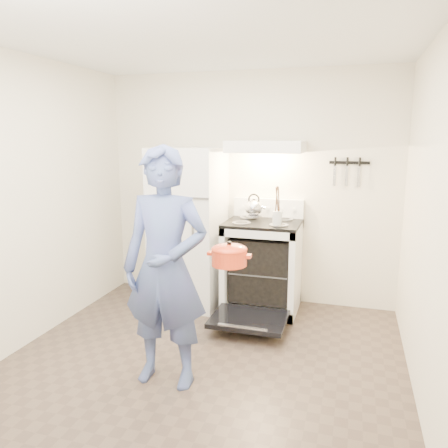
{
  "coord_description": "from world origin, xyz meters",
  "views": [
    {
      "loc": [
        1.1,
        -2.87,
        1.81
      ],
      "look_at": [
        -0.05,
        1.0,
        1.0
      ],
      "focal_mm": 35.0,
      "sensor_mm": 36.0,
      "label": 1
    }
  ],
  "objects_px": {
    "person": "(165,268)",
    "dutch_oven": "(229,257)",
    "refrigerator": "(189,227)",
    "tea_kettle": "(254,207)",
    "stove_body": "(262,267)"
  },
  "relations": [
    {
      "from": "refrigerator",
      "to": "dutch_oven",
      "type": "xyz_separation_m",
      "value": [
        0.81,
        -1.26,
        0.07
      ]
    },
    {
      "from": "refrigerator",
      "to": "person",
      "type": "bearing_deg",
      "value": -74.97
    },
    {
      "from": "tea_kettle",
      "to": "person",
      "type": "relative_size",
      "value": 0.16
    },
    {
      "from": "stove_body",
      "to": "dutch_oven",
      "type": "height_order",
      "value": "dutch_oven"
    },
    {
      "from": "refrigerator",
      "to": "tea_kettle",
      "type": "distance_m",
      "value": 0.74
    },
    {
      "from": "tea_kettle",
      "to": "stove_body",
      "type": "bearing_deg",
      "value": -30.31
    },
    {
      "from": "person",
      "to": "dutch_oven",
      "type": "height_order",
      "value": "person"
    },
    {
      "from": "tea_kettle",
      "to": "dutch_oven",
      "type": "relative_size",
      "value": 0.81
    },
    {
      "from": "person",
      "to": "dutch_oven",
      "type": "bearing_deg",
      "value": 34.72
    },
    {
      "from": "stove_body",
      "to": "tea_kettle",
      "type": "height_order",
      "value": "tea_kettle"
    },
    {
      "from": "stove_body",
      "to": "person",
      "type": "xyz_separation_m",
      "value": [
        -0.39,
        -1.58,
        0.42
      ]
    },
    {
      "from": "refrigerator",
      "to": "stove_body",
      "type": "distance_m",
      "value": 0.9
    },
    {
      "from": "person",
      "to": "dutch_oven",
      "type": "distance_m",
      "value": 0.49
    },
    {
      "from": "stove_body",
      "to": "person",
      "type": "relative_size",
      "value": 0.52
    },
    {
      "from": "refrigerator",
      "to": "tea_kettle",
      "type": "relative_size",
      "value": 6.2
    }
  ]
}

